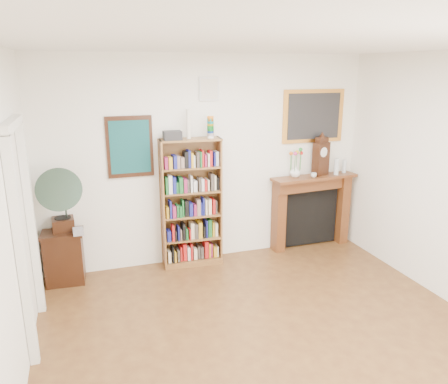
% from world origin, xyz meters
% --- Properties ---
extents(room, '(4.51, 5.01, 2.81)m').
position_xyz_m(room, '(0.00, 0.00, 1.40)').
color(room, '#512E18').
rests_on(room, ground).
extents(door_casing, '(0.08, 1.02, 2.17)m').
position_xyz_m(door_casing, '(-2.21, 1.20, 1.26)').
color(door_casing, white).
rests_on(door_casing, left_wall).
extents(teal_poster, '(0.58, 0.04, 0.78)m').
position_xyz_m(teal_poster, '(-1.05, 2.48, 1.65)').
color(teal_poster, black).
rests_on(teal_poster, back_wall).
extents(small_picture, '(0.26, 0.04, 0.30)m').
position_xyz_m(small_picture, '(0.00, 2.48, 2.35)').
color(small_picture, white).
rests_on(small_picture, back_wall).
extents(gilt_painting, '(0.95, 0.04, 0.75)m').
position_xyz_m(gilt_painting, '(1.55, 2.48, 1.95)').
color(gilt_painting, gold).
rests_on(gilt_painting, back_wall).
extents(bookshelf, '(0.82, 0.34, 2.00)m').
position_xyz_m(bookshelf, '(-0.30, 2.34, 0.97)').
color(bookshelf, brown).
rests_on(bookshelf, floor).
extents(side_cabinet, '(0.52, 0.39, 0.67)m').
position_xyz_m(side_cabinet, '(-1.95, 2.30, 0.34)').
color(side_cabinet, black).
rests_on(side_cabinet, floor).
extents(fireplace, '(1.33, 0.40, 1.10)m').
position_xyz_m(fireplace, '(1.55, 2.40, 0.65)').
color(fireplace, '#522A13').
rests_on(fireplace, floor).
extents(gramophone, '(0.55, 0.67, 0.84)m').
position_xyz_m(gramophone, '(-1.93, 2.22, 1.15)').
color(gramophone, black).
rests_on(gramophone, side_cabinet).
extents(cd_stack, '(0.12, 0.12, 0.08)m').
position_xyz_m(cd_stack, '(-1.76, 2.15, 0.71)').
color(cd_stack, silver).
rests_on(cd_stack, side_cabinet).
extents(mantel_clock, '(0.27, 0.21, 0.56)m').
position_xyz_m(mantel_clock, '(1.65, 2.38, 1.37)').
color(mantel_clock, black).
rests_on(mantel_clock, fireplace).
extents(flower_vase, '(0.20, 0.20, 0.16)m').
position_xyz_m(flower_vase, '(1.25, 2.38, 1.18)').
color(flower_vase, white).
rests_on(flower_vase, fireplace).
extents(teacup, '(0.09, 0.09, 0.07)m').
position_xyz_m(teacup, '(1.49, 2.27, 1.14)').
color(teacup, silver).
rests_on(teacup, fireplace).
extents(bottle_left, '(0.07, 0.07, 0.24)m').
position_xyz_m(bottle_left, '(1.89, 2.32, 1.22)').
color(bottle_left, silver).
rests_on(bottle_left, fireplace).
extents(bottle_right, '(0.06, 0.06, 0.20)m').
position_xyz_m(bottle_right, '(2.07, 2.39, 1.20)').
color(bottle_right, silver).
rests_on(bottle_right, fireplace).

